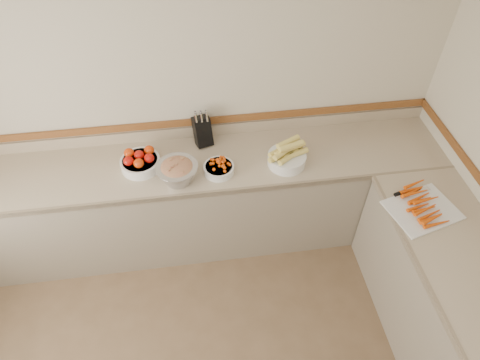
{
  "coord_description": "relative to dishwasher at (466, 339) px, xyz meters",
  "views": [
    {
      "loc": [
        0.06,
        -0.72,
        3.17
      ],
      "look_at": [
        0.35,
        1.35,
        1.0
      ],
      "focal_mm": 32.0,
      "sensor_mm": 36.0,
      "label": 1
    }
  ],
  "objects": [
    {
      "name": "knife_block",
      "position": [
        -1.57,
        1.65,
        0.6
      ],
      "size": [
        0.17,
        0.18,
        0.31
      ],
      "color": "black",
      "rests_on": "counter_back"
    },
    {
      "name": "cutting_board",
      "position": [
        -0.13,
        0.75,
        0.49
      ],
      "size": [
        0.53,
        0.47,
        0.06
      ],
      "color": "silver",
      "rests_on": "counter_right"
    },
    {
      "name": "counter_back",
      "position": [
        -1.69,
        1.43,
        0.02
      ],
      "size": [
        4.0,
        0.65,
        1.08
      ],
      "color": "tan",
      "rests_on": "ground_plane"
    },
    {
      "name": "back_wall",
      "position": [
        -1.69,
        1.75,
        0.87
      ],
      "size": [
        4.0,
        0.0,
        4.0
      ],
      "primitive_type": "plane",
      "rotation": [
        1.57,
        0.0,
        0.0
      ],
      "color": "beige",
      "rests_on": "ground_plane"
    },
    {
      "name": "rhubarb_bowl",
      "position": [
        -1.78,
        1.26,
        0.56
      ],
      "size": [
        0.31,
        0.31,
        0.18
      ],
      "color": "#B2B2BA",
      "rests_on": "counter_back"
    },
    {
      "name": "dishwasher",
      "position": [
        0.0,
        0.0,
        0.0
      ],
      "size": [
        0.63,
        0.6,
        0.84
      ],
      "color": "white",
      "rests_on": "ground_plane"
    },
    {
      "name": "tomato_bowl",
      "position": [
        -2.05,
        1.43,
        0.53
      ],
      "size": [
        0.3,
        0.3,
        0.15
      ],
      "color": "white",
      "rests_on": "counter_back"
    },
    {
      "name": "corn_bowl",
      "position": [
        -0.95,
        1.32,
        0.55
      ],
      "size": [
        0.32,
        0.29,
        0.22
      ],
      "color": "white",
      "rests_on": "counter_back"
    },
    {
      "name": "cherry_tomato_bowl",
      "position": [
        -1.48,
        1.3,
        0.51
      ],
      "size": [
        0.23,
        0.23,
        0.12
      ],
      "color": "white",
      "rests_on": "counter_back"
    }
  ]
}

